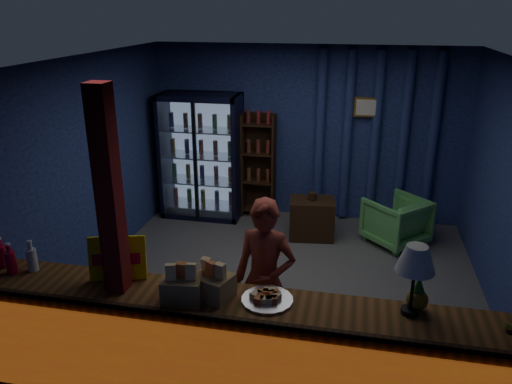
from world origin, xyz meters
TOP-DOWN VIEW (x-y plane):
  - ground at (0.00, 0.00)m, footprint 4.60×4.60m
  - room_walls at (0.00, 0.00)m, footprint 4.60×4.60m
  - counter at (0.00, -1.91)m, footprint 4.40×0.57m
  - support_post at (-1.05, -1.90)m, footprint 0.16×0.16m
  - beverage_cooler at (-1.55, 1.92)m, footprint 1.20×0.62m
  - bottle_shelf at (-0.70, 2.06)m, footprint 0.50×0.28m
  - curtain_folds at (1.00, 2.14)m, footprint 1.74×0.14m
  - framed_picture at (0.85, 2.10)m, footprint 0.36×0.04m
  - shopkeeper at (0.03, -1.25)m, footprint 0.60×0.42m
  - green_chair at (1.35, 1.42)m, footprint 1.01×1.01m
  - side_table at (0.20, 1.37)m, footprint 0.67×0.52m
  - yellow_sign at (-1.12, -1.76)m, footprint 0.48×0.22m
  - soda_bottles at (-2.05, -1.81)m, footprint 0.38×0.17m
  - snack_box_left at (-0.48, -1.95)m, footprint 0.33×0.28m
  - snack_box_centre at (-0.27, -1.86)m, footprint 0.35×0.32m
  - pastry_tray at (0.16, -1.84)m, footprint 0.40×0.40m
  - table_lamp at (1.23, -1.79)m, footprint 0.28×0.28m
  - pineapple at (1.28, -1.73)m, footprint 0.16×0.16m

SIDE VIEW (x-z plane):
  - ground at x=0.00m, z-range 0.00..0.00m
  - side_table at x=0.20m, z-range -0.05..0.62m
  - green_chair at x=1.35m, z-range 0.00..0.66m
  - counter at x=0.00m, z-range -0.02..0.97m
  - shopkeeper at x=0.03m, z-range 0.00..1.55m
  - bottle_shelf at x=-0.70m, z-range -0.01..1.59m
  - beverage_cooler at x=-1.55m, z-range -0.02..1.88m
  - pastry_tray at x=0.16m, z-range 0.94..1.01m
  - snack_box_centre at x=-0.27m, z-range 0.91..1.21m
  - snack_box_left at x=-0.48m, z-range 0.90..1.22m
  - soda_bottles at x=-2.05m, z-range 0.92..1.21m
  - pineapple at x=1.28m, z-range 0.93..1.21m
  - yellow_sign at x=-1.12m, z-range 0.95..1.32m
  - support_post at x=-1.05m, z-range 0.00..2.60m
  - curtain_folds at x=1.00m, z-range 0.05..2.55m
  - table_lamp at x=1.23m, z-range 1.11..1.67m
  - room_walls at x=0.00m, z-range -0.73..3.87m
  - framed_picture at x=0.85m, z-range 1.61..1.89m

